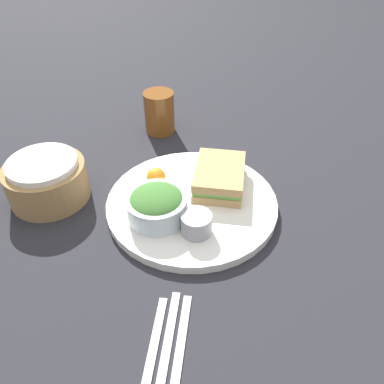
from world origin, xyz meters
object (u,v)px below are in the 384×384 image
object	(u,v)px
sandwich	(219,177)
fork	(180,347)
spoon	(154,344)
bread_basket	(47,180)
dressing_cup	(196,224)
salad_bowl	(157,205)
plate	(192,203)
drink_glass	(159,112)
knife	(167,346)

from	to	relation	value
sandwich	fork	size ratio (longest dim) A/B	0.93
fork	spoon	xyz separation A→B (m)	(-0.01, 0.03, 0.00)
bread_basket	dressing_cup	bearing A→B (deg)	-82.96
bread_basket	spoon	bearing A→B (deg)	-115.17
salad_bowl	fork	bearing A→B (deg)	-140.50
fork	plate	bearing A→B (deg)	-176.39
dressing_cup	drink_glass	bearing A→B (deg)	41.85
plate	salad_bowl	bearing A→B (deg)	153.60
plate	sandwich	bearing A→B (deg)	-21.73
plate	dressing_cup	size ratio (longest dim) A/B	6.02
plate	sandwich	xyz separation A→B (m)	(0.07, -0.03, 0.03)
salad_bowl	bread_basket	xyz separation A→B (m)	(-0.04, 0.23, -0.00)
dressing_cup	plate	bearing A→B (deg)	33.77
fork	bread_basket	bearing A→B (deg)	-133.24
bread_basket	knife	bearing A→B (deg)	-113.29
bread_basket	fork	xyz separation A→B (m)	(-0.15, -0.38, -0.04)
plate	sandwich	distance (m)	0.08
drink_glass	knife	bearing A→B (deg)	-146.86
plate	salad_bowl	xyz separation A→B (m)	(-0.07, 0.03, 0.04)
drink_glass	plate	bearing A→B (deg)	-135.90
knife	spoon	world-z (taller)	same
dressing_cup	bread_basket	bearing A→B (deg)	97.04
plate	drink_glass	bearing A→B (deg)	44.10
sandwich	knife	distance (m)	0.34
dressing_cup	drink_glass	world-z (taller)	drink_glass
knife	fork	bearing A→B (deg)	90.00
sandwich	fork	bearing A→B (deg)	-163.42
fork	spoon	size ratio (longest dim) A/B	1.11
sandwich	knife	xyz separation A→B (m)	(-0.33, -0.08, -0.04)
sandwich	spoon	distance (m)	0.34
sandwich	spoon	bearing A→B (deg)	-169.42
sandwich	fork	world-z (taller)	sandwich
bread_basket	fork	size ratio (longest dim) A/B	0.94
knife	bread_basket	bearing A→B (deg)	-135.00
knife	spoon	size ratio (longest dim) A/B	1.17
plate	spoon	world-z (taller)	plate
plate	spoon	xyz separation A→B (m)	(-0.27, -0.09, -0.01)
dressing_cup	knife	distance (m)	0.21
salad_bowl	knife	size ratio (longest dim) A/B	0.64
plate	bread_basket	size ratio (longest dim) A/B	2.11
salad_bowl	dressing_cup	distance (m)	0.08
drink_glass	bread_basket	bearing A→B (deg)	170.24
plate	bread_basket	distance (m)	0.28
sandwich	bread_basket	xyz separation A→B (m)	(-0.17, 0.29, 0.00)
knife	spoon	bearing A→B (deg)	-90.00
plate	dressing_cup	xyz separation A→B (m)	(-0.07, -0.05, 0.03)
bread_basket	knife	size ratio (longest dim) A/B	0.90
drink_glass	fork	xyz separation A→B (m)	(-0.47, -0.33, -0.05)
fork	spoon	bearing A→B (deg)	-90.00
sandwich	drink_glass	bearing A→B (deg)	57.51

